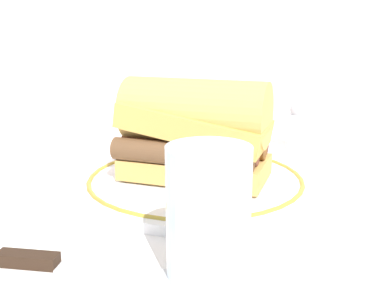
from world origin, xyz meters
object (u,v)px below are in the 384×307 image
object	(u,v)px
sausage_sandwich	(192,130)
butter_knife	(71,265)
plate	(192,181)
drinking_glass	(208,222)
salt_shaker	(297,126)

from	to	relation	value
sausage_sandwich	butter_knife	world-z (taller)	sausage_sandwich
plate	drinking_glass	xyz separation A→B (m)	(0.07, -0.21, 0.04)
plate	sausage_sandwich	bearing A→B (deg)	0.00
drinking_glass	salt_shaker	world-z (taller)	drinking_glass
drinking_glass	butter_knife	world-z (taller)	drinking_glass
sausage_sandwich	butter_knife	distance (m)	0.25
plate	butter_knife	size ratio (longest dim) A/B	1.81
salt_shaker	drinking_glass	bearing A→B (deg)	-97.38
sausage_sandwich	plate	bearing A→B (deg)	-175.35
plate	butter_knife	xyz separation A→B (m)	(-0.05, -0.23, -0.00)
salt_shaker	butter_knife	world-z (taller)	salt_shaker
salt_shaker	plate	bearing A→B (deg)	-119.03
sausage_sandwich	salt_shaker	size ratio (longest dim) A/B	2.31
sausage_sandwich	drinking_glass	world-z (taller)	sausage_sandwich
salt_shaker	butter_knife	bearing A→B (deg)	-110.96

